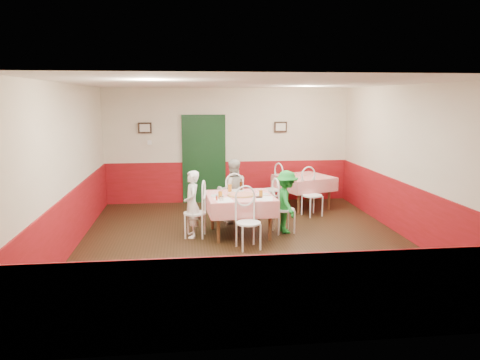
{
  "coord_description": "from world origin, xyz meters",
  "views": [
    {
      "loc": [
        -1.05,
        -7.94,
        2.56
      ],
      "look_at": [
        -0.05,
        0.57,
        1.05
      ],
      "focal_mm": 35.0,
      "sensor_mm": 36.0,
      "label": 1
    }
  ],
  "objects": [
    {
      "name": "floor",
      "position": [
        0.0,
        0.0,
        0.0
      ],
      "size": [
        7.0,
        7.0,
        0.0
      ],
      "primitive_type": "plane",
      "color": "black",
      "rests_on": "ground"
    },
    {
      "name": "back_wall",
      "position": [
        0.0,
        3.5,
        1.4
      ],
      "size": [
        6.0,
        0.1,
        2.8
      ],
      "primitive_type": "cube",
      "color": "beige",
      "rests_on": "ground"
    },
    {
      "name": "glass_a",
      "position": [
        -0.44,
        0.31,
        0.83
      ],
      "size": [
        0.08,
        0.08,
        0.14
      ],
      "primitive_type": "cylinder",
      "rotation": [
        0.0,
        0.0,
        0.05
      ],
      "color": "#BF7219",
      "rests_on": "main_table"
    },
    {
      "name": "wainscot_right",
      "position": [
        2.98,
        0.0,
        0.5
      ],
      "size": [
        0.03,
        7.0,
        1.0
      ],
      "primitive_type": "cube",
      "color": "maroon",
      "rests_on": "ground"
    },
    {
      "name": "beer_bottle",
      "position": [
        0.03,
        1.0,
        0.87
      ],
      "size": [
        0.06,
        0.06,
        0.22
      ],
      "primitive_type": "cylinder",
      "rotation": [
        0.0,
        0.0,
        0.05
      ],
      "color": "#381C0A",
      "rests_on": "main_table"
    },
    {
      "name": "glass_c",
      "position": [
        -0.2,
        0.95,
        0.83
      ],
      "size": [
        0.08,
        0.08,
        0.14
      ],
      "primitive_type": "cylinder",
      "rotation": [
        0.0,
        0.0,
        0.05
      ],
      "color": "#BF7219",
      "rests_on": "main_table"
    },
    {
      "name": "menu_left",
      "position": [
        -0.38,
        0.18,
        0.76
      ],
      "size": [
        0.37,
        0.45,
        0.0
      ],
      "primitive_type": "cube",
      "rotation": [
        0.0,
        0.0,
        0.19
      ],
      "color": "white",
      "rests_on": "main_table"
    },
    {
      "name": "diner_left",
      "position": [
        -0.95,
        0.53,
        0.62
      ],
      "size": [
        0.33,
        0.48,
        1.25
      ],
      "primitive_type": "imported",
      "rotation": [
        0.0,
        0.0,
        -1.49
      ],
      "color": "gray",
      "rests_on": "ground"
    },
    {
      "name": "chair_second_b",
      "position": [
        1.69,
        1.82,
        0.45
      ],
      "size": [
        0.54,
        0.54,
        0.9
      ],
      "primitive_type": null,
      "rotation": [
        0.0,
        0.0,
        0.36
      ],
      "color": "white",
      "rests_on": "ground"
    },
    {
      "name": "shaker_a",
      "position": [
        -0.45,
        0.11,
        0.81
      ],
      "size": [
        0.04,
        0.04,
        0.09
      ],
      "primitive_type": "cylinder",
      "rotation": [
        0.0,
        0.0,
        0.05
      ],
      "color": "silver",
      "rests_on": "main_table"
    },
    {
      "name": "plate_left",
      "position": [
        -0.47,
        0.54,
        0.77
      ],
      "size": [
        0.26,
        0.26,
        0.01
      ],
      "primitive_type": "cylinder",
      "rotation": [
        0.0,
        0.0,
        0.05
      ],
      "color": "white",
      "rests_on": "main_table"
    },
    {
      "name": "wainscot_front",
      "position": [
        0.0,
        -3.48,
        0.5
      ],
      "size": [
        6.0,
        0.03,
        1.0
      ],
      "primitive_type": "cube",
      "color": "maroon",
      "rests_on": "ground"
    },
    {
      "name": "diner_far",
      "position": [
        -0.09,
        1.47,
        0.66
      ],
      "size": [
        0.68,
        0.55,
        1.33
      ],
      "primitive_type": "imported",
      "rotation": [
        0.0,
        0.0,
        3.22
      ],
      "color": "gray",
      "rests_on": "ground"
    },
    {
      "name": "plate_far",
      "position": [
        -0.05,
        0.97,
        0.77
      ],
      "size": [
        0.26,
        0.26,
        0.01
      ],
      "primitive_type": "cylinder",
      "rotation": [
        0.0,
        0.0,
        0.05
      ],
      "color": "white",
      "rests_on": "main_table"
    },
    {
      "name": "pizza",
      "position": [
        -0.03,
        0.53,
        0.78
      ],
      "size": [
        0.52,
        0.52,
        0.03
      ],
      "primitive_type": "cylinder",
      "rotation": [
        0.0,
        0.0,
        0.05
      ],
      "color": "#B74723",
      "rests_on": "main_table"
    },
    {
      "name": "shaker_b",
      "position": [
        -0.41,
        0.11,
        0.81
      ],
      "size": [
        0.04,
        0.04,
        0.09
      ],
      "primitive_type": "cylinder",
      "rotation": [
        0.0,
        0.0,
        0.05
      ],
      "color": "silver",
      "rests_on": "main_table"
    },
    {
      "name": "glass_b",
      "position": [
        0.31,
        0.37,
        0.82
      ],
      "size": [
        0.07,
        0.07,
        0.13
      ],
      "primitive_type": "cylinder",
      "rotation": [
        0.0,
        0.0,
        0.05
      ],
      "color": "#BF7219",
      "rests_on": "main_table"
    },
    {
      "name": "wallet",
      "position": [
        0.27,
        0.31,
        0.77
      ],
      "size": [
        0.11,
        0.1,
        0.02
      ],
      "primitive_type": "cube",
      "rotation": [
        0.0,
        0.0,
        0.05
      ],
      "color": "black",
      "rests_on": "main_table"
    },
    {
      "name": "picture_left",
      "position": [
        -2.0,
        3.45,
        1.85
      ],
      "size": [
        0.32,
        0.03,
        0.26
      ],
      "primitive_type": "cube",
      "color": "black",
      "rests_on": "back_wall"
    },
    {
      "name": "shaker_c",
      "position": [
        -0.51,
        0.17,
        0.81
      ],
      "size": [
        0.04,
        0.04,
        0.09
      ],
      "primitive_type": "cylinder",
      "rotation": [
        0.0,
        0.0,
        0.05
      ],
      "color": "#B23319",
      "rests_on": "main_table"
    },
    {
      "name": "left_wall",
      "position": [
        -3.0,
        0.0,
        1.4
      ],
      "size": [
        0.1,
        7.0,
        2.8
      ],
      "primitive_type": "cube",
      "color": "beige",
      "rests_on": "ground"
    },
    {
      "name": "chair_second_a",
      "position": [
        0.94,
        2.57,
        0.45
      ],
      "size": [
        0.54,
        0.54,
        0.9
      ],
      "primitive_type": null,
      "rotation": [
        0.0,
        0.0,
        -1.22
      ],
      "color": "white",
      "rests_on": "ground"
    },
    {
      "name": "menu_right",
      "position": [
        0.36,
        0.23,
        0.76
      ],
      "size": [
        0.36,
        0.44,
        0.0
      ],
      "primitive_type": "cube",
      "rotation": [
        0.0,
        0.0,
        -0.16
      ],
      "color": "white",
      "rests_on": "main_table"
    },
    {
      "name": "door",
      "position": [
        -0.6,
        3.45,
        1.05
      ],
      "size": [
        0.96,
        0.06,
        2.1
      ],
      "primitive_type": "cube",
      "color": "black",
      "rests_on": "ground"
    },
    {
      "name": "chair_near",
      "position": [
        -0.0,
        -0.28,
        0.45
      ],
      "size": [
        0.5,
        0.5,
        0.9
      ],
      "primitive_type": null,
      "rotation": [
        0.0,
        0.0,
        0.22
      ],
      "color": "white",
      "rests_on": "ground"
    },
    {
      "name": "wainscot_left",
      "position": [
        -2.98,
        0.0,
        0.5
      ],
      "size": [
        0.03,
        7.0,
        1.0
      ],
      "primitive_type": "cube",
      "color": "maroon",
      "rests_on": "ground"
    },
    {
      "name": "second_table",
      "position": [
        1.69,
        2.57,
        0.38
      ],
      "size": [
        1.44,
        1.44,
        0.77
      ],
      "primitive_type": "cube",
      "rotation": [
        0.0,
        0.0,
        0.36
      ],
      "color": "red",
      "rests_on": "ground"
    },
    {
      "name": "main_table",
      "position": [
        -0.05,
        0.57,
        0.38
      ],
      "size": [
        1.28,
        1.28,
        0.77
      ],
      "primitive_type": "cube",
      "rotation": [
        0.0,
        0.0,
        0.05
      ],
      "color": "red",
      "rests_on": "ground"
    },
    {
      "name": "chair_right",
      "position": [
        0.8,
        0.62,
        0.45
      ],
      "size": [
        0.48,
        0.48,
        0.9
      ],
      "primitive_type": null,
      "rotation": [
        0.0,
        0.0,
        1.73
      ],
      "color": "white",
      "rests_on": "ground"
    },
    {
      "name": "chair_far",
      "position": [
        -0.09,
        1.42,
        0.45
      ],
      "size": [
        0.44,
        0.44,
        0.9
      ],
      "primitive_type": null,
      "rotation": [
        0.0,
        0.0,
        3.2
      ],
      "color": "white",
      "rests_on": "ground"
    },
    {
      "name": "thermostat",
      "position": [
        -1.9,
        3.45,
        1.5
      ],
      "size": [
        0.1,
        0.03,
        0.1
      ],
      "primitive_type": "cube",
      "color": "white",
      "rests_on": "back_wall"
    },
    {
      "name": "wainscot_back",
      "position": [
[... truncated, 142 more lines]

